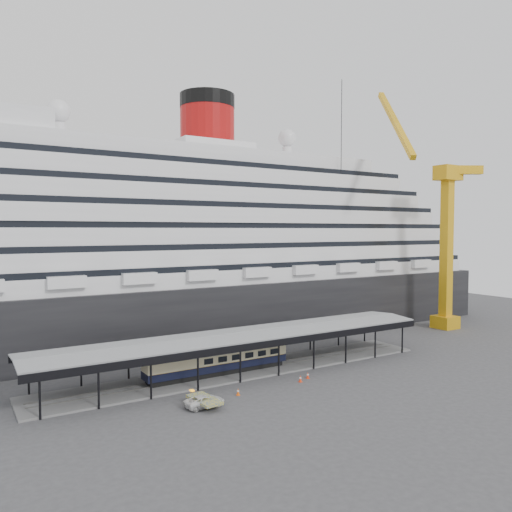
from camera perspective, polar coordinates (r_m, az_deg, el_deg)
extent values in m
plane|color=#39393C|center=(64.70, 0.90, -14.07)|extent=(200.00, 200.00, 0.00)
cube|color=black|center=(91.54, -10.00, -5.84)|extent=(130.00, 30.00, 10.00)
cylinder|color=#9F0D0C|center=(95.50, -5.58, 14.10)|extent=(10.00, 10.00, 9.00)
cylinder|color=black|center=(96.65, -5.60, 17.15)|extent=(10.10, 10.10, 2.50)
sphere|color=silver|center=(87.51, -21.63, 15.13)|extent=(3.60, 3.60, 3.60)
sphere|color=silver|center=(104.61, 3.55, 13.30)|extent=(3.60, 3.60, 3.60)
cube|color=slate|center=(68.76, -1.40, -12.93)|extent=(56.00, 8.00, 0.24)
cube|color=slate|center=(68.11, -1.09, -12.95)|extent=(54.00, 0.08, 0.10)
cube|color=slate|center=(69.31, -1.71, -12.67)|extent=(54.00, 0.08, 0.10)
cube|color=black|center=(63.94, 0.66, -10.15)|extent=(56.00, 0.18, 0.90)
cube|color=black|center=(71.53, -3.25, -8.74)|extent=(56.00, 0.18, 0.90)
cube|color=slate|center=(67.54, -1.41, -8.80)|extent=(56.00, 9.00, 0.24)
cube|color=gold|center=(103.86, 20.79, -7.06)|extent=(4.00, 4.00, 2.40)
cube|color=gold|center=(102.38, 20.94, 0.79)|extent=(1.80, 1.80, 26.00)
cube|color=gold|center=(102.89, 21.09, 8.83)|extent=(5.00, 3.20, 2.80)
cube|color=gold|center=(100.88, 15.64, 14.45)|extent=(11.42, 18.78, 16.80)
cube|color=gold|center=(104.34, 22.89, 9.04)|extent=(6.00, 4.39, 1.60)
cylinder|color=black|center=(96.42, 9.66, 5.70)|extent=(0.12, 0.12, 47.21)
imported|color=silver|center=(56.03, -5.92, -16.16)|extent=(4.61, 2.40, 1.24)
cube|color=black|center=(66.84, -4.36, -13.02)|extent=(19.00, 2.33, 0.63)
cube|color=black|center=(66.62, -4.36, -12.35)|extent=(19.91, 2.70, 0.99)
cube|color=beige|center=(66.34, -4.37, -11.45)|extent=(19.91, 2.74, 1.18)
cube|color=black|center=(66.15, -4.37, -10.80)|extent=(19.91, 2.70, 0.36)
cube|color=#E9570C|center=(59.52, -2.06, -15.59)|extent=(0.53, 0.53, 0.03)
cone|color=#E9570C|center=(59.40, -2.06, -15.23)|extent=(0.45, 0.45, 0.79)
cylinder|color=white|center=(59.37, -2.06, -15.16)|extent=(0.25, 0.25, 0.15)
cube|color=red|center=(66.00, 5.93, -13.73)|extent=(0.47, 0.47, 0.03)
cone|color=red|center=(65.89, 5.93, -13.40)|extent=(0.39, 0.39, 0.78)
cylinder|color=white|center=(65.87, 5.93, -13.33)|extent=(0.25, 0.25, 0.15)
cube|color=red|center=(64.47, 5.09, -14.13)|extent=(0.49, 0.49, 0.03)
cone|color=red|center=(64.35, 5.09, -13.77)|extent=(0.41, 0.41, 0.83)
cylinder|color=white|center=(64.33, 5.09, -13.70)|extent=(0.26, 0.26, 0.16)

